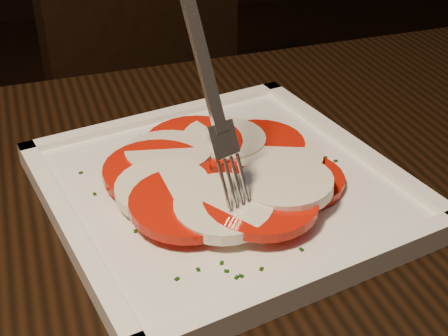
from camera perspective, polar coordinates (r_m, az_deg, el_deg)
chair at (r=1.21m, az=-4.27°, el=6.65°), size 0.55×0.55×0.93m
plate at (r=0.54m, az=-0.00°, el=-2.02°), size 0.35×0.35×0.01m
caprese_salad at (r=0.53m, az=-0.00°, el=-0.37°), size 0.23×0.24×0.03m
fork at (r=0.46m, az=-2.53°, el=9.37°), size 0.07×0.09×0.19m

